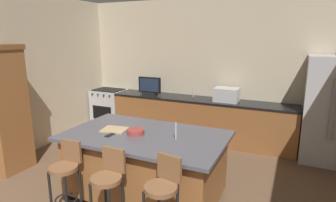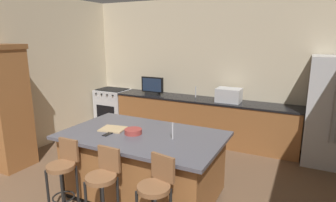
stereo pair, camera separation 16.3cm
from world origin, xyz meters
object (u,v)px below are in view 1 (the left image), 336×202
at_px(cabinet_tower, 4,107).
at_px(bar_stool_left, 66,173).
at_px(range_oven, 109,108).
at_px(bar_stool_right, 163,195).
at_px(refrigerator, 329,110).
at_px(fruit_bowl, 136,132).
at_px(cell_phone, 110,135).
at_px(cutting_board, 115,130).
at_px(tv_monitor, 150,87).
at_px(kitchen_island, 146,165).
at_px(bar_stool_center, 109,185).
at_px(microwave, 227,95).

relative_size(cabinet_tower, bar_stool_left, 2.17).
height_order(range_oven, bar_stool_right, bar_stool_right).
distance_m(refrigerator, bar_stool_right, 3.59).
xyz_separation_m(refrigerator, fruit_bowl, (-2.47, -2.41, 0.01)).
bearing_deg(cell_phone, fruit_bowl, 33.31).
relative_size(cell_phone, cutting_board, 0.45).
bearing_deg(cell_phone, range_oven, 128.33).
relative_size(refrigerator, range_oven, 2.03).
relative_size(bar_stool_left, fruit_bowl, 4.09).
bearing_deg(fruit_bowl, cutting_board, 176.74).
distance_m(refrigerator, fruit_bowl, 3.45).
height_order(cabinet_tower, cutting_board, cabinet_tower).
xyz_separation_m(range_oven, fruit_bowl, (2.25, -2.48, 0.49)).
height_order(tv_monitor, cutting_board, tv_monitor).
bearing_deg(fruit_bowl, cabinet_tower, -176.21).
relative_size(refrigerator, cell_phone, 12.53).
bearing_deg(tv_monitor, cutting_board, -73.05).
bearing_deg(kitchen_island, tv_monitor, 116.78).
xyz_separation_m(bar_stool_center, bar_stool_right, (0.64, 0.05, 0.01)).
distance_m(cabinet_tower, cell_phone, 2.09).
bearing_deg(bar_stool_left, bar_stool_center, -6.26).
bearing_deg(range_oven, microwave, 0.02).
height_order(cabinet_tower, bar_stool_right, cabinet_tower).
xyz_separation_m(refrigerator, range_oven, (-4.72, 0.07, -0.48)).
bearing_deg(range_oven, bar_stool_left, -62.11).
bearing_deg(bar_stool_right, tv_monitor, 131.29).
bearing_deg(cutting_board, bar_stool_right, -34.32).
bearing_deg(cabinet_tower, cutting_board, 5.01).
height_order(range_oven, fruit_bowl, fruit_bowl).
bearing_deg(bar_stool_right, microwave, 103.01).
height_order(refrigerator, microwave, refrigerator).
xyz_separation_m(tv_monitor, bar_stool_right, (1.84, -3.16, -0.48)).
bearing_deg(cabinet_tower, cell_phone, -0.57).
height_order(fruit_bowl, cutting_board, fruit_bowl).
bearing_deg(kitchen_island, bar_stool_left, -130.96).
distance_m(refrigerator, microwave, 1.83).
xyz_separation_m(bar_stool_right, cutting_board, (-1.10, 0.75, 0.32)).
relative_size(tv_monitor, cutting_board, 1.59).
bearing_deg(range_oven, refrigerator, -0.82).
bearing_deg(refrigerator, bar_stool_left, -134.04).
distance_m(cabinet_tower, fruit_bowl, 2.39).
height_order(range_oven, bar_stool_left, bar_stool_left).
bearing_deg(microwave, tv_monitor, -178.28).
bearing_deg(cabinet_tower, tv_monitor, 63.40).
relative_size(cabinet_tower, tv_monitor, 3.86).
height_order(cell_phone, cutting_board, cutting_board).
distance_m(refrigerator, bar_stool_center, 3.98).
height_order(cabinet_tower, bar_stool_left, cabinet_tower).
bearing_deg(kitchen_island, range_oven, 134.30).
relative_size(microwave, tv_monitor, 0.89).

